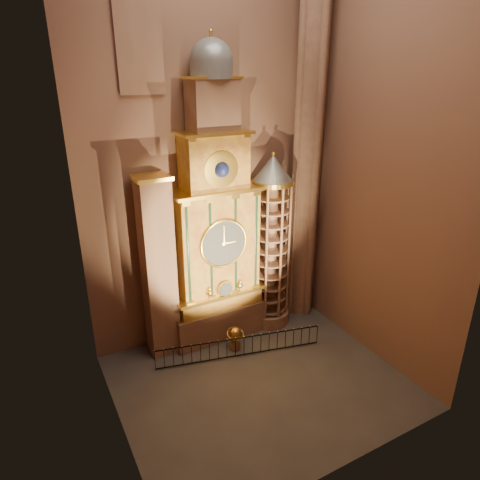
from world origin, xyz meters
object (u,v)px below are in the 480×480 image
celestial_globe (235,336)px  astronomical_clock (216,231)px  stair_turret (271,245)px  portrait_tower (158,269)px  iron_railing (240,347)px

celestial_globe → astronomical_clock: bearing=96.2°
celestial_globe → stair_turret: bearing=26.5°
astronomical_clock → portrait_tower: astronomical_clock is taller
portrait_tower → stair_turret: 6.91m
astronomical_clock → portrait_tower: (-3.40, 0.02, -1.53)m
stair_turret → celestial_globe: (-3.29, -1.64, -4.42)m
astronomical_clock → celestial_globe: bearing=-83.8°
astronomical_clock → stair_turret: astronomical_clock is taller
astronomical_clock → portrait_tower: 3.73m
celestial_globe → iron_railing: celestial_globe is taller
portrait_tower → iron_railing: 6.29m
portrait_tower → stair_turret: (6.90, -0.28, 0.12)m
stair_turret → celestial_globe: size_ratio=7.60×
portrait_tower → celestial_globe: size_ratio=7.18×
portrait_tower → celestial_globe: 5.93m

